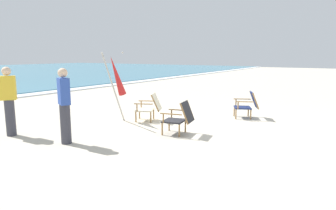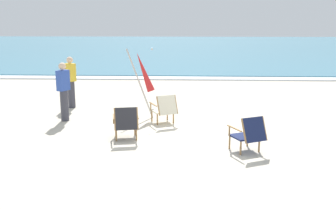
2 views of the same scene
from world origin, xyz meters
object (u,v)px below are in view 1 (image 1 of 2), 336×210
Objects in this scene: person_by_waterline at (9,101)px; beach_chair_back_right at (150,106)px; beach_chair_front_right at (180,117)px; person_near_chairs at (64,105)px; umbrella_furled_red at (116,76)px; beach_chair_far_center at (248,104)px.

beach_chair_back_right is at bearing -31.22° from person_by_waterline.
beach_chair_back_right is at bearing 60.56° from beach_chair_front_right.
person_near_chairs is (-1.97, 1.71, 0.41)m from beach_chair_front_right.
beach_chair_back_right is 0.54× the size of person_by_waterline.
umbrella_furled_red is 1.23× the size of person_by_waterline.
beach_chair_front_right is at bearing -95.48° from umbrella_furled_red.
beach_chair_back_right is 1.28m from umbrella_furled_red.
beach_chair_front_right is 2.36m from umbrella_furled_red.
beach_chair_far_center is at bearing -27.98° from person_near_chairs.
beach_chair_far_center is 0.54× the size of person_by_waterline.
beach_chair_front_right is 0.50× the size of person_near_chairs.
umbrella_furled_red reaches higher than beach_chair_far_center.
beach_chair_far_center is at bearing -16.16° from beach_chair_front_right.
umbrella_furled_red is at bearing 84.52° from beach_chair_front_right.
beach_chair_front_right is 0.50× the size of person_by_waterline.
beach_chair_far_center is (2.74, -0.79, -0.00)m from beach_chair_front_right.
person_near_chairs is (-4.71, 2.50, 0.41)m from beach_chair_far_center.
beach_chair_front_right is 0.91× the size of beach_chair_back_right.
beach_chair_far_center is at bearing -49.61° from umbrella_furled_red.
person_by_waterline is at bearing 140.26° from beach_chair_far_center.
beach_chair_front_right is 1.70m from beach_chair_back_right.
umbrella_furled_red reaches higher than person_near_chairs.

